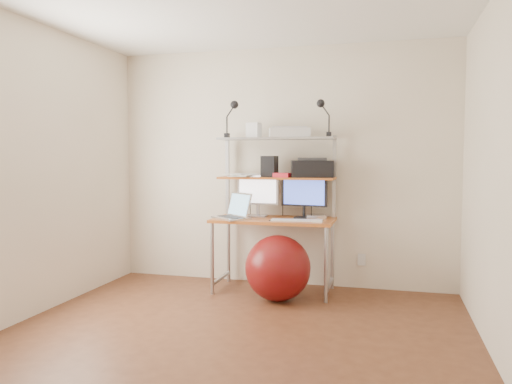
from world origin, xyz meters
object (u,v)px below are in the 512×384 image
Objects in this scene: monitor_black at (304,195)px; laptop at (235,213)px; exercise_ball at (278,268)px; printer at (312,168)px; monitor_silver at (258,192)px.

laptop is at bearing -154.80° from monitor_black.
printer is at bearing 61.82° from exercise_ball.
printer is at bearing 40.14° from monitor_black.
monitor_black is 0.72m from laptop.
monitor_black is at bearing 67.11° from exercise_ball.
monitor_silver is at bearing 91.00° from laptop.
monitor_silver is 1.00× the size of monitor_black.
monitor_black is 1.01× the size of laptop.
monitor_silver is 0.61m from printer.
monitor_silver reaches higher than monitor_black.
laptop is at bearing -131.94° from monitor_silver.
exercise_ball is at bearing -104.43° from monitor_black.
laptop is (-0.66, -0.20, -0.18)m from monitor_black.
printer is 1.07m from exercise_ball.
laptop is 0.72m from exercise_ball.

